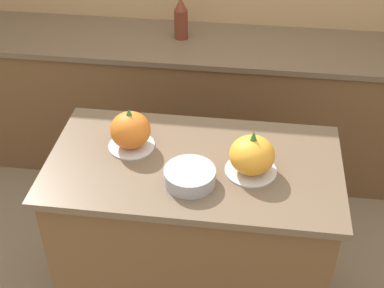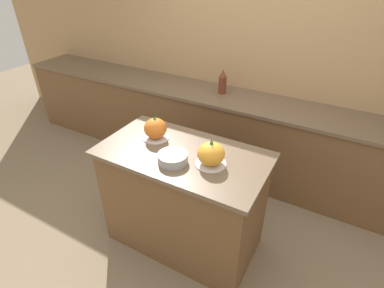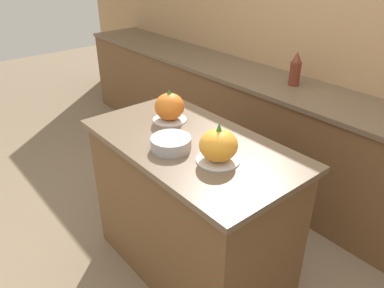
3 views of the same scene
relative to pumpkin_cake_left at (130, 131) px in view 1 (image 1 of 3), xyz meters
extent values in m
cube|color=brown|center=(0.30, -0.08, -0.58)|extent=(1.24, 0.65, 0.92)
cube|color=brown|center=(0.30, -0.08, -0.10)|extent=(1.30, 0.71, 0.03)
cube|color=brown|center=(0.30, 1.14, -0.59)|extent=(6.00, 0.56, 0.89)
cube|color=brown|center=(0.30, 1.14, -0.13)|extent=(6.00, 0.60, 0.03)
cylinder|color=silver|center=(0.00, 0.00, -0.08)|extent=(0.21, 0.21, 0.01)
ellipsoid|color=orange|center=(0.00, 0.00, 0.00)|extent=(0.18, 0.18, 0.17)
cone|color=#38702D|center=(0.00, 0.00, 0.10)|extent=(0.03, 0.03, 0.03)
cylinder|color=silver|center=(0.55, -0.11, -0.08)|extent=(0.22, 0.22, 0.01)
ellipsoid|color=orange|center=(0.55, -0.11, 0.00)|extent=(0.19, 0.19, 0.16)
cone|color=#38702D|center=(0.55, -0.11, 0.10)|extent=(0.03, 0.03, 0.05)
cylinder|color=maroon|center=(0.05, 1.18, -0.02)|extent=(0.09, 0.09, 0.19)
cone|color=maroon|center=(0.05, 1.18, 0.12)|extent=(0.08, 0.08, 0.08)
cylinder|color=#ADADB2|center=(0.30, -0.21, -0.05)|extent=(0.22, 0.22, 0.07)
camera|label=1|loc=(0.53, -1.89, 1.39)|focal=50.00mm
camera|label=2|loc=(1.27, -1.68, 1.16)|focal=28.00mm
camera|label=3|loc=(1.71, -1.25, 0.89)|focal=35.00mm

